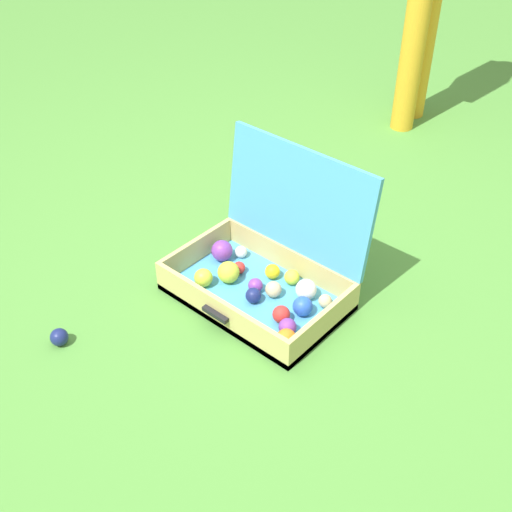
{
  "coord_description": "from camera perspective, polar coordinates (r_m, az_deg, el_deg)",
  "views": [
    {
      "loc": [
        1.26,
        -1.42,
        1.59
      ],
      "look_at": [
        0.07,
        -0.07,
        0.2
      ],
      "focal_mm": 45.51,
      "sensor_mm": 36.0,
      "label": 1
    }
  ],
  "objects": [
    {
      "name": "stray_ball_on_grass",
      "position": [
        2.31,
        -16.91,
        -6.84
      ],
      "size": [
        0.06,
        0.06,
        0.06
      ],
      "primitive_type": "sphere",
      "color": "navy",
      "rests_on": "ground"
    },
    {
      "name": "ground_plane",
      "position": [
        2.47,
        -0.18,
        -2.29
      ],
      "size": [
        16.0,
        16.0,
        0.0
      ],
      "primitive_type": "plane",
      "color": "#4C8C38"
    },
    {
      "name": "open_suitcase",
      "position": [
        2.36,
        1.0,
        -1.06
      ],
      "size": [
        0.63,
        0.49,
        0.52
      ],
      "color": "#4799C6",
      "rests_on": "ground"
    }
  ]
}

